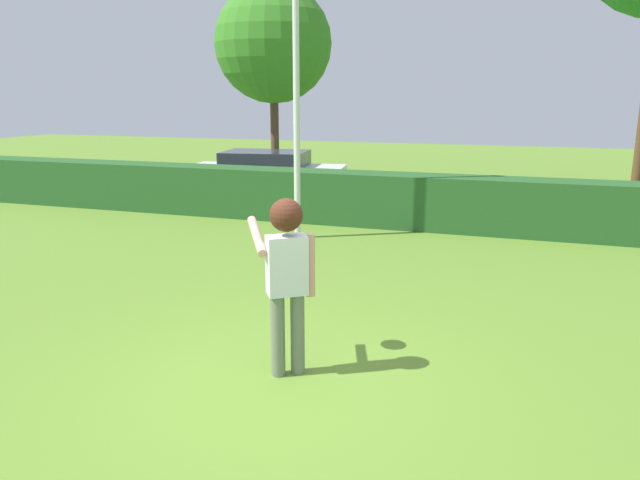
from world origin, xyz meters
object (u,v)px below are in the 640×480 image
Objects in this scene: person at (287,266)px; lamppost at (296,48)px; frisbee at (285,216)px; parked_car_white at (266,172)px; willow_tree at (273,44)px.

lamppost is (-1.99, 5.55, 2.43)m from person.
person is at bearing -67.43° from frisbee.
parked_car_white is at bearing 120.70° from lamppost.
person is at bearing -65.30° from parked_car_white.
frisbee is at bearing -70.54° from lamppost.
lamppost is at bearing 109.46° from frisbee.
parked_car_white is (-2.50, 4.22, -2.86)m from lamppost.
willow_tree is at bearing 113.24° from person.
willow_tree is (-0.53, 1.92, 3.46)m from parked_car_white.
frisbee is 10.31m from parked_car_white.
parked_car_white is 3.99m from willow_tree.
person is 6.44× the size of frisbee.
lamppost is at bearing -59.30° from parked_car_white.
parked_car_white is (-4.31, 9.33, -0.82)m from frisbee.
willow_tree reaches higher than person.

